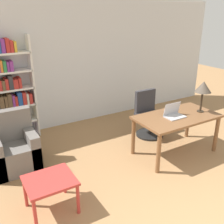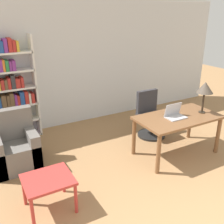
% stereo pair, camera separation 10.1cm
% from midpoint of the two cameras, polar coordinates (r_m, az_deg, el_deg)
% --- Properties ---
extents(wall_back, '(8.00, 0.06, 2.70)m').
position_cam_midpoint_polar(wall_back, '(5.92, -9.32, 10.03)').
color(wall_back, silver).
rests_on(wall_back, ground_plane).
extents(desk, '(1.49, 0.82, 0.74)m').
position_cam_midpoint_polar(desk, '(4.81, 13.29, -1.91)').
color(desk, brown).
rests_on(desk, ground_plane).
extents(laptop, '(0.35, 0.23, 0.24)m').
position_cam_midpoint_polar(laptop, '(4.70, 12.72, -0.39)').
color(laptop, '#B2B2B7').
rests_on(laptop, desk).
extents(table_lamp, '(0.29, 0.29, 0.57)m').
position_cam_midpoint_polar(table_lamp, '(4.94, 18.70, 5.08)').
color(table_lamp, '#2D2319').
rests_on(table_lamp, desk).
extents(office_chair, '(0.58, 0.58, 0.94)m').
position_cam_midpoint_polar(office_chair, '(5.52, 7.47, -0.85)').
color(office_chair, black).
rests_on(office_chair, ground_plane).
extents(side_table_blue, '(0.62, 0.55, 0.48)m').
position_cam_midpoint_polar(side_table_blue, '(3.59, -14.18, -14.96)').
color(side_table_blue, '#B2332D').
rests_on(side_table_blue, ground_plane).
extents(armchair, '(0.71, 0.64, 0.97)m').
position_cam_midpoint_polar(armchair, '(4.67, -21.05, -7.80)').
color(armchair, '#66605B').
rests_on(armchair, ground_plane).
extents(bookshelf, '(0.84, 0.28, 2.07)m').
position_cam_midpoint_polar(bookshelf, '(5.49, -21.99, 3.83)').
color(bookshelf, white).
rests_on(bookshelf, ground_plane).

